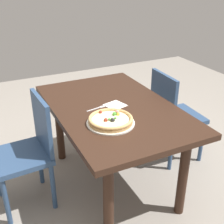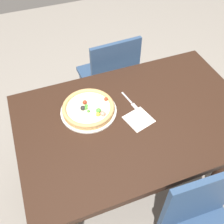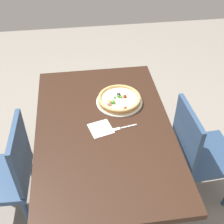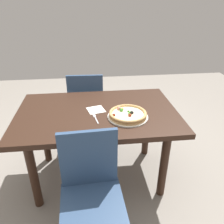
{
  "view_description": "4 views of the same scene",
  "coord_description": "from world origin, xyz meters",
  "px_view_note": "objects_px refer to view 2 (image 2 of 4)",
  "views": [
    {
      "loc": [
        1.83,
        -0.9,
        1.68
      ],
      "look_at": [
        0.12,
        -0.07,
        0.74
      ],
      "focal_mm": 47.02,
      "sensor_mm": 36.0,
      "label": 1
    },
    {
      "loc": [
        0.48,
        0.87,
        1.88
      ],
      "look_at": [
        0.12,
        -0.07,
        0.74
      ],
      "focal_mm": 42.1,
      "sensor_mm": 36.0,
      "label": 2
    },
    {
      "loc": [
        -1.37,
        0.13,
        2.07
      ],
      "look_at": [
        0.12,
        -0.07,
        0.74
      ],
      "focal_mm": 47.67,
      "sensor_mm": 36.0,
      "label": 3
    },
    {
      "loc": [
        -0.06,
        -1.69,
        1.6
      ],
      "look_at": [
        0.12,
        -0.07,
        0.74
      ],
      "focal_mm": 35.67,
      "sensor_mm": 36.0,
      "label": 4
    }
  ],
  "objects_px": {
    "chair_near": "(110,77)",
    "napkin": "(139,119)",
    "dining_table": "(135,127)",
    "fork": "(131,102)",
    "plate": "(89,111)",
    "pizza": "(89,108)"
  },
  "relations": [
    {
      "from": "fork",
      "to": "napkin",
      "type": "height_order",
      "value": "fork"
    },
    {
      "from": "dining_table",
      "to": "plate",
      "type": "height_order",
      "value": "plate"
    },
    {
      "from": "fork",
      "to": "napkin",
      "type": "distance_m",
      "value": 0.14
    },
    {
      "from": "chair_near",
      "to": "pizza",
      "type": "distance_m",
      "value": 0.67
    },
    {
      "from": "dining_table",
      "to": "plate",
      "type": "bearing_deg",
      "value": -29.74
    },
    {
      "from": "dining_table",
      "to": "pizza",
      "type": "xyz_separation_m",
      "value": [
        0.24,
        -0.14,
        0.13
      ]
    },
    {
      "from": "dining_table",
      "to": "napkin",
      "type": "distance_m",
      "value": 0.1
    },
    {
      "from": "chair_near",
      "to": "napkin",
      "type": "xyz_separation_m",
      "value": [
        0.07,
        0.68,
        0.25
      ]
    },
    {
      "from": "fork",
      "to": "napkin",
      "type": "xyz_separation_m",
      "value": [
        0.01,
        0.14,
        -0.0
      ]
    },
    {
      "from": "dining_table",
      "to": "napkin",
      "type": "relative_size",
      "value": 9.74
    },
    {
      "from": "pizza",
      "to": "chair_near",
      "type": "bearing_deg",
      "value": -121.84
    },
    {
      "from": "dining_table",
      "to": "fork",
      "type": "relative_size",
      "value": 8.26
    },
    {
      "from": "dining_table",
      "to": "plate",
      "type": "relative_size",
      "value": 4.14
    },
    {
      "from": "plate",
      "to": "napkin",
      "type": "distance_m",
      "value": 0.3
    },
    {
      "from": "napkin",
      "to": "fork",
      "type": "bearing_deg",
      "value": -94.69
    },
    {
      "from": "dining_table",
      "to": "pizza",
      "type": "height_order",
      "value": "pizza"
    },
    {
      "from": "dining_table",
      "to": "fork",
      "type": "distance_m",
      "value": 0.16
    },
    {
      "from": "chair_near",
      "to": "dining_table",
      "type": "bearing_deg",
      "value": -99.9
    },
    {
      "from": "dining_table",
      "to": "fork",
      "type": "bearing_deg",
      "value": -99.74
    },
    {
      "from": "plate",
      "to": "dining_table",
      "type": "bearing_deg",
      "value": 150.26
    },
    {
      "from": "chair_near",
      "to": "plate",
      "type": "distance_m",
      "value": 0.66
    },
    {
      "from": "pizza",
      "to": "fork",
      "type": "relative_size",
      "value": 1.85
    }
  ]
}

